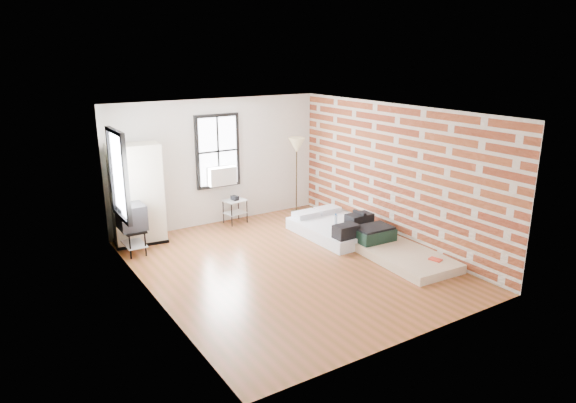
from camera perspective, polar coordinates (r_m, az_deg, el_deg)
ground at (r=9.47m, az=0.17°, el=-7.11°), size 6.00×6.00×0.00m
room_shell at (r=9.35m, az=0.18°, el=3.77°), size 5.02×6.02×2.80m
mattress_main at (r=10.98m, az=5.59°, el=-2.90°), size 1.43×1.93×0.61m
mattress_bare at (r=10.02m, az=11.88°, el=-5.31°), size 1.20×2.13×0.45m
wardrobe at (r=10.71m, az=-16.43°, el=0.74°), size 1.09×0.70×2.03m
side_table at (r=11.68m, az=-5.91°, el=-0.37°), size 0.54×0.46×0.64m
floor_lamp at (r=12.14m, az=0.97°, el=5.90°), size 0.39×0.39×1.83m
tv_stand at (r=10.26m, az=-16.96°, el=-1.82°), size 0.50×0.70×0.98m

